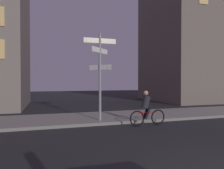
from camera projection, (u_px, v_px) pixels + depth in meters
The scene contains 4 objects.
sidewalk_kerb at pixel (116, 117), 11.53m from camera, with size 40.00×3.38×0.14m, color gray.
signpost at pixel (100, 69), 10.03m from camera, with size 1.59×1.02×4.19m.
cyclist at pixel (147, 109), 9.53m from camera, with size 1.82×0.35×1.61m.
building_right_block at pixel (208, 37), 22.92m from camera, with size 12.91×8.52×13.68m.
Camera 1 is at (-3.63, -3.25, 2.05)m, focal length 33.46 mm.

